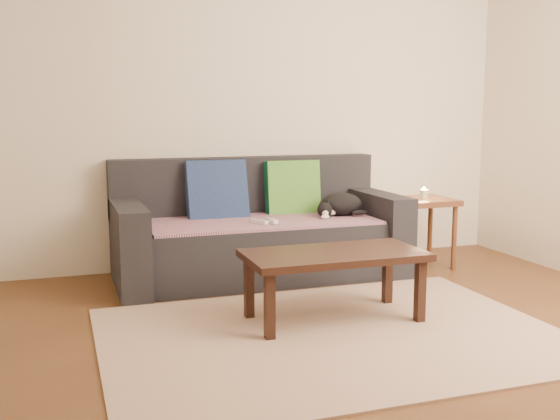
% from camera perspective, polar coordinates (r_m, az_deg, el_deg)
% --- Properties ---
extents(ground, '(4.50, 4.50, 0.00)m').
position_cam_1_polar(ground, '(3.56, 5.61, -11.66)').
color(ground, brown).
rests_on(ground, ground).
extents(back_wall, '(4.50, 0.04, 2.60)m').
position_cam_1_polar(back_wall, '(5.22, -3.41, 9.42)').
color(back_wall, beige).
rests_on(back_wall, ground).
extents(sofa, '(2.10, 0.94, 0.87)m').
position_cam_1_polar(sofa, '(4.90, -1.96, -2.19)').
color(sofa, '#232328').
rests_on(sofa, ground).
extents(throw_blanket, '(1.66, 0.74, 0.02)m').
position_cam_1_polar(throw_blanket, '(4.79, -1.65, -0.97)').
color(throw_blanket, '#482A50').
rests_on(throw_blanket, sofa).
extents(cushion_navy, '(0.45, 0.23, 0.47)m').
position_cam_1_polar(cushion_navy, '(4.94, -5.52, 1.64)').
color(cushion_navy, '#102248').
rests_on(cushion_navy, throw_blanket).
extents(cushion_green, '(0.43, 0.16, 0.44)m').
position_cam_1_polar(cushion_green, '(5.11, 1.10, 1.92)').
color(cushion_green, '#0C5133').
rests_on(cushion_green, throw_blanket).
extents(cat, '(0.41, 0.30, 0.17)m').
position_cam_1_polar(cat, '(4.98, 5.21, 0.46)').
color(cat, black).
rests_on(cat, throw_blanket).
extents(wii_remote_a, '(0.10, 0.15, 0.03)m').
position_cam_1_polar(wii_remote_a, '(4.61, -1.83, -1.02)').
color(wii_remote_a, white).
rests_on(wii_remote_a, throw_blanket).
extents(wii_remote_b, '(0.05, 0.15, 0.03)m').
position_cam_1_polar(wii_remote_b, '(4.64, -0.73, -0.96)').
color(wii_remote_b, white).
rests_on(wii_remote_b, throw_blanket).
extents(side_table, '(0.44, 0.44, 0.55)m').
position_cam_1_polar(side_table, '(5.27, 12.38, -0.04)').
color(side_table, brown).
rests_on(side_table, ground).
extents(candle, '(0.06, 0.06, 0.09)m').
position_cam_1_polar(candle, '(5.26, 12.43, 1.39)').
color(candle, beige).
rests_on(candle, side_table).
extents(rug, '(2.50, 1.80, 0.01)m').
position_cam_1_polar(rug, '(3.68, 4.63, -10.82)').
color(rug, tan).
rests_on(rug, ground).
extents(coffee_table, '(1.05, 0.52, 0.42)m').
position_cam_1_polar(coffee_table, '(3.84, 4.73, -4.40)').
color(coffee_table, black).
rests_on(coffee_table, rug).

